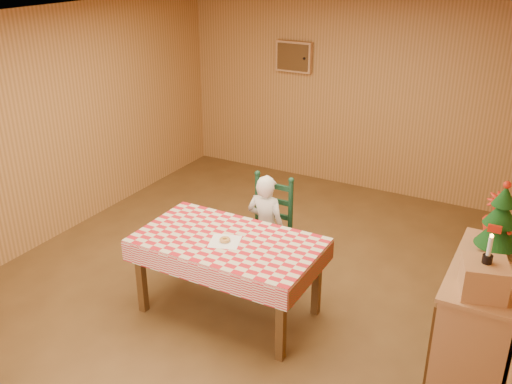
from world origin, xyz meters
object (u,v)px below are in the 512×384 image
at_px(shelf_unit, 479,318).
at_px(crate, 484,278).
at_px(seated_child, 266,227).
at_px(storage_bin, 471,367).
at_px(christmas_tree, 500,222).
at_px(dining_table, 228,247).
at_px(ladder_chair, 268,230).

height_order(shelf_unit, crate, crate).
height_order(seated_child, shelf_unit, seated_child).
distance_m(seated_child, storage_bin, 2.30).
distance_m(seated_child, crate, 2.34).
xyz_separation_m(seated_child, crate, (2.14, -0.81, 0.49)).
xyz_separation_m(seated_child, christmas_tree, (2.14, -0.16, 0.65)).
distance_m(christmas_tree, storage_bin, 1.14).
bearing_deg(seated_child, dining_table, 90.00).
bearing_deg(storage_bin, seated_child, 161.36).
bearing_deg(ladder_chair, christmas_tree, -5.84).
relative_size(dining_table, christmas_tree, 2.67).
xyz_separation_m(dining_table, seated_child, (-0.00, 0.73, -0.13)).
height_order(seated_child, storage_bin, seated_child).
bearing_deg(seated_child, crate, 159.20).
xyz_separation_m(christmas_tree, storage_bin, (0.02, -0.57, -0.99)).
xyz_separation_m(dining_table, christmas_tree, (2.14, 0.57, 0.52)).
relative_size(crate, storage_bin, 0.67).
bearing_deg(christmas_tree, crate, -90.00).
height_order(ladder_chair, seated_child, seated_child).
bearing_deg(storage_bin, ladder_chair, 160.01).
relative_size(ladder_chair, shelf_unit, 0.87).
relative_size(christmas_tree, storage_bin, 1.38).
height_order(seated_child, crate, crate).
xyz_separation_m(seated_child, shelf_unit, (2.13, -0.41, -0.10)).
relative_size(ladder_chair, storage_bin, 2.40).
xyz_separation_m(ladder_chair, shelf_unit, (2.13, -0.47, -0.04)).
relative_size(shelf_unit, christmas_tree, 2.00).
bearing_deg(dining_table, storage_bin, 0.08).
distance_m(dining_table, ladder_chair, 0.81).
height_order(crate, storage_bin, crate).
distance_m(dining_table, seated_child, 0.74).
height_order(crate, christmas_tree, christmas_tree).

